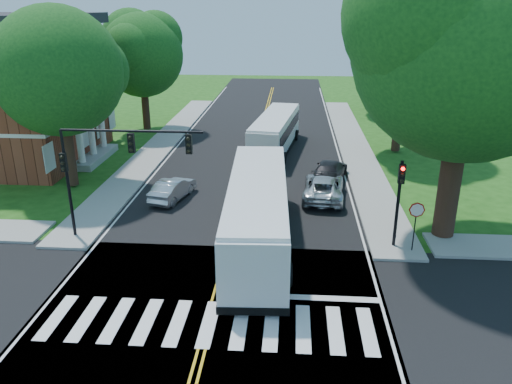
# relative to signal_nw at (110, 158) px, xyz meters

# --- Properties ---
(ground) EXTENTS (140.00, 140.00, 0.00)m
(ground) POSITION_rel_signal_nw_xyz_m (5.86, -6.43, -4.38)
(ground) COLOR #1B4A12
(ground) RESTS_ON ground
(road) EXTENTS (14.00, 96.00, 0.01)m
(road) POSITION_rel_signal_nw_xyz_m (5.86, 11.57, -4.37)
(road) COLOR black
(road) RESTS_ON ground
(cross_road) EXTENTS (60.00, 12.00, 0.01)m
(cross_road) POSITION_rel_signal_nw_xyz_m (5.86, -6.43, -4.37)
(cross_road) COLOR black
(cross_road) RESTS_ON ground
(center_line) EXTENTS (0.36, 70.00, 0.01)m
(center_line) POSITION_rel_signal_nw_xyz_m (5.86, 15.57, -4.36)
(center_line) COLOR gold
(center_line) RESTS_ON road
(edge_line_w) EXTENTS (0.12, 70.00, 0.01)m
(edge_line_w) POSITION_rel_signal_nw_xyz_m (-0.94, 15.57, -4.36)
(edge_line_w) COLOR silver
(edge_line_w) RESTS_ON road
(edge_line_e) EXTENTS (0.12, 70.00, 0.01)m
(edge_line_e) POSITION_rel_signal_nw_xyz_m (12.66, 15.57, -4.36)
(edge_line_e) COLOR silver
(edge_line_e) RESTS_ON road
(crosswalk) EXTENTS (12.60, 3.00, 0.01)m
(crosswalk) POSITION_rel_signal_nw_xyz_m (5.86, -6.93, -4.36)
(crosswalk) COLOR silver
(crosswalk) RESTS_ON road
(stop_bar) EXTENTS (6.60, 0.40, 0.01)m
(stop_bar) POSITION_rel_signal_nw_xyz_m (9.36, -4.83, -4.36)
(stop_bar) COLOR silver
(stop_bar) RESTS_ON road
(sidewalk_nw) EXTENTS (2.60, 40.00, 0.15)m
(sidewalk_nw) POSITION_rel_signal_nw_xyz_m (-2.44, 18.57, -4.30)
(sidewalk_nw) COLOR gray
(sidewalk_nw) RESTS_ON ground
(sidewalk_ne) EXTENTS (2.60, 40.00, 0.15)m
(sidewalk_ne) POSITION_rel_signal_nw_xyz_m (14.16, 18.57, -4.30)
(sidewalk_ne) COLOR gray
(sidewalk_ne) RESTS_ON ground
(tree_ne_big) EXTENTS (10.80, 10.80, 14.91)m
(tree_ne_big) POSITION_rel_signal_nw_xyz_m (16.86, 1.57, 5.24)
(tree_ne_big) COLOR #322014
(tree_ne_big) RESTS_ON ground
(tree_west_near) EXTENTS (8.00, 8.00, 11.40)m
(tree_west_near) POSITION_rel_signal_nw_xyz_m (-5.64, 7.57, 3.15)
(tree_west_near) COLOR #322014
(tree_west_near) RESTS_ON ground
(tree_west_far) EXTENTS (7.60, 7.60, 10.67)m
(tree_west_far) POSITION_rel_signal_nw_xyz_m (-5.14, 23.57, 2.62)
(tree_west_far) COLOR #322014
(tree_west_far) RESTS_ON ground
(tree_east_mid) EXTENTS (8.40, 8.40, 11.93)m
(tree_east_mid) POSITION_rel_signal_nw_xyz_m (17.36, 17.57, 3.48)
(tree_east_mid) COLOR #322014
(tree_east_mid) RESTS_ON ground
(tree_east_far) EXTENTS (7.20, 7.20, 10.34)m
(tree_east_far) POSITION_rel_signal_nw_xyz_m (18.36, 33.57, 2.48)
(tree_east_far) COLOR #322014
(tree_east_far) RESTS_ON ground
(signal_nw) EXTENTS (7.15, 0.46, 5.66)m
(signal_nw) POSITION_rel_signal_nw_xyz_m (0.00, 0.00, 0.00)
(signal_nw) COLOR black
(signal_nw) RESTS_ON ground
(signal_ne) EXTENTS (0.30, 0.46, 4.40)m
(signal_ne) POSITION_rel_signal_nw_xyz_m (14.06, 0.01, -1.41)
(signal_ne) COLOR black
(signal_ne) RESTS_ON ground
(stop_sign) EXTENTS (0.76, 0.08, 2.53)m
(stop_sign) POSITION_rel_signal_nw_xyz_m (14.86, -0.45, -2.35)
(stop_sign) COLOR black
(stop_sign) RESTS_ON ground
(bus_lead) EXTENTS (3.61, 13.21, 3.39)m
(bus_lead) POSITION_rel_signal_nw_xyz_m (7.23, -0.02, -2.58)
(bus_lead) COLOR silver
(bus_lead) RESTS_ON road
(bus_follow) EXTENTS (3.98, 11.68, 2.96)m
(bus_follow) POSITION_rel_signal_nw_xyz_m (7.47, 17.23, -2.80)
(bus_follow) COLOR silver
(bus_follow) RESTS_ON road
(hatchback) EXTENTS (2.34, 4.26, 1.33)m
(hatchback) POSITION_rel_signal_nw_xyz_m (1.54, 5.77, -3.70)
(hatchback) COLOR #B4B6BC
(hatchback) RESTS_ON road
(suv) EXTENTS (2.85, 5.42, 1.46)m
(suv) POSITION_rel_signal_nw_xyz_m (10.89, 6.67, -3.64)
(suv) COLOR silver
(suv) RESTS_ON road
(dark_sedan) EXTENTS (2.99, 5.17, 1.41)m
(dark_sedan) POSITION_rel_signal_nw_xyz_m (11.50, 10.08, -3.66)
(dark_sedan) COLOR black
(dark_sedan) RESTS_ON road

